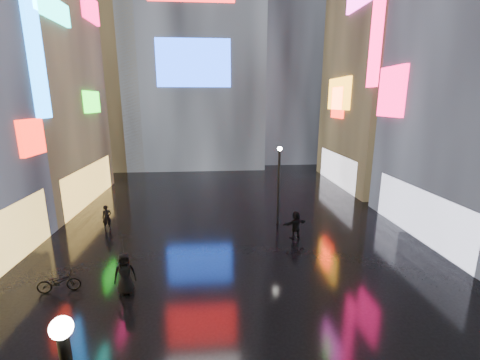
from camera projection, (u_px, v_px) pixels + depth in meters
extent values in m
plane|color=black|center=(230.00, 224.00, 21.32)|extent=(140.00, 140.00, 0.00)
cube|color=red|center=(32.00, 137.00, 17.39)|extent=(0.25, 2.24, 1.94)
cube|color=blue|center=(34.00, 45.00, 17.84)|extent=(0.25, 1.40, 8.00)
cube|color=black|center=(5.00, 58.00, 23.24)|extent=(10.00, 12.00, 22.00)
cube|color=#FFC659|center=(89.00, 184.00, 25.89)|extent=(0.20, 10.00, 3.00)
cube|color=#16C515|center=(92.00, 102.00, 26.15)|extent=(0.25, 3.00, 1.71)
cube|color=#15D0B7|center=(51.00, 7.00, 19.75)|extent=(0.25, 4.84, 1.37)
cube|color=#DB0A46|center=(90.00, 9.00, 26.21)|extent=(0.25, 3.32, 1.94)
cube|color=white|center=(420.00, 214.00, 18.94)|extent=(0.20, 9.00, 3.00)
cube|color=#DB0A46|center=(392.00, 92.00, 21.23)|extent=(0.25, 2.99, 3.26)
cube|color=#DB0A46|center=(378.00, 14.00, 22.72)|extent=(0.25, 1.40, 10.00)
cube|color=black|center=(400.00, 33.00, 28.94)|extent=(10.00, 12.00, 28.00)
cube|color=white|center=(337.00, 169.00, 31.53)|extent=(0.20, 9.00, 3.00)
cube|color=orange|center=(339.00, 94.00, 30.11)|extent=(0.25, 4.92, 2.91)
cube|color=red|center=(338.00, 103.00, 30.42)|extent=(0.25, 2.63, 2.87)
cube|color=#194CFF|center=(194.00, 63.00, 34.59)|extent=(8.00, 0.20, 5.00)
cube|color=black|center=(286.00, 32.00, 43.16)|extent=(12.00, 12.00, 34.00)
cube|color=black|center=(103.00, 58.00, 38.41)|extent=(10.00, 10.00, 26.00)
sphere|color=white|center=(61.00, 328.00, 4.22)|extent=(0.30, 0.30, 0.30)
cylinder|color=black|center=(279.00, 188.00, 20.85)|extent=(0.16, 0.16, 5.00)
sphere|color=white|center=(280.00, 149.00, 20.24)|extent=(0.30, 0.30, 0.30)
imported|color=black|center=(125.00, 274.00, 13.46)|extent=(1.01, 0.78, 1.83)
imported|color=black|center=(296.00, 225.00, 19.01)|extent=(1.62, 0.98, 1.67)
imported|color=black|center=(107.00, 217.00, 20.35)|extent=(0.69, 0.61, 1.58)
imported|color=black|center=(122.00, 245.00, 13.15)|extent=(1.02, 1.00, 0.82)
imported|color=black|center=(59.00, 282.00, 13.68)|extent=(1.81, 0.87, 0.91)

